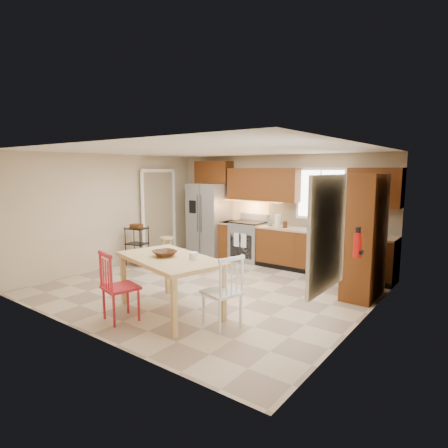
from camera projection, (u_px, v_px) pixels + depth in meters
floor at (208, 288)px, 6.93m from camera, size 5.50×5.50×0.00m
ceiling at (207, 150)px, 6.56m from camera, size 5.50×5.00×0.02m
wall_back at (276, 209)px, 8.73m from camera, size 5.50×0.02×2.50m
wall_front at (84, 242)px, 4.76m from camera, size 5.50×0.02×2.50m
wall_left at (113, 211)px, 8.37m from camera, size 0.02×5.00×2.50m
wall_right at (364, 237)px, 5.12m from camera, size 0.02×5.00×2.50m
refrigerator at (209, 219)px, 9.49m from camera, size 0.92×0.75×1.82m
range_stove at (248, 242)px, 8.92m from camera, size 0.76×0.63×0.92m
base_cabinet_narrow at (230, 239)px, 9.26m from camera, size 0.30×0.60×0.90m
base_cabinet_run at (322, 252)px, 7.84m from camera, size 2.92×0.60×0.90m
dishwasher at (344, 258)px, 7.28m from camera, size 0.60×0.02×0.78m
backsplash at (329, 217)px, 7.96m from camera, size 2.92×0.03×0.55m
upper_over_fridge at (214, 172)px, 9.47m from camera, size 1.00×0.35×0.55m
upper_left_block at (263, 184)px, 8.65m from camera, size 1.80×0.35×0.75m
upper_right_block at (375, 187)px, 7.17m from camera, size 1.00×0.35×0.75m
window_back at (321, 194)px, 8.00m from camera, size 1.12×0.04×1.12m
sink at (314, 232)px, 7.89m from camera, size 0.62×0.46×0.16m
undercab_glow at (251, 201)px, 8.87m from camera, size 1.60×0.30×0.01m
soap_bottle at (330, 228)px, 7.57m from camera, size 0.09×0.09×0.19m
paper_towel at (278, 221)px, 8.33m from camera, size 0.12×0.12×0.28m
canister_steel at (270, 222)px, 8.46m from camera, size 0.11×0.11×0.18m
canister_wood at (285, 225)px, 8.20m from camera, size 0.10×0.10×0.14m
pantry at (365, 237)px, 6.29m from camera, size 0.50×0.95×2.10m
fire_extinguisher at (358, 245)px, 5.33m from camera, size 0.12×0.12×0.36m
window_right at (327, 234)px, 4.22m from camera, size 0.04×1.02×1.32m
doorway at (158, 214)px, 9.39m from camera, size 0.04×0.95×2.10m
dining_table at (170, 285)px, 5.69m from camera, size 1.93×1.38×0.85m
chair_red at (121, 286)px, 5.37m from camera, size 0.58×0.58×1.02m
chair_white at (222, 291)px, 5.15m from camera, size 0.58×0.58×1.02m
table_bowl at (165, 256)px, 5.69m from camera, size 0.43×0.43×0.09m
table_jar at (193, 257)px, 5.48m from camera, size 0.17×0.17×0.16m
bar_stool at (167, 251)px, 8.54m from camera, size 0.32×0.32×0.65m
utility_cart at (137, 246)px, 8.49m from camera, size 0.51×0.43×0.90m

